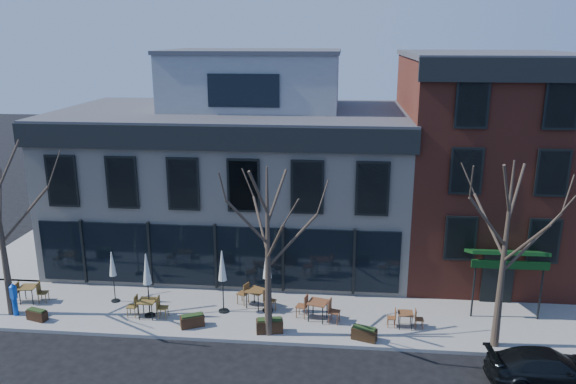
# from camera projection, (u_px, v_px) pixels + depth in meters

# --- Properties ---
(ground) EXTENTS (120.00, 120.00, 0.00)m
(ground) POSITION_uv_depth(u_px,v_px,m) (218.00, 292.00, 27.08)
(ground) COLOR black
(ground) RESTS_ON ground
(sidewalk_front) EXTENTS (33.50, 4.70, 0.15)m
(sidewalk_front) POSITION_uv_depth(u_px,v_px,m) (279.00, 315.00, 24.70)
(sidewalk_front) COLOR gray
(sidewalk_front) RESTS_ON ground
(sidewalk_side) EXTENTS (4.50, 12.00, 0.15)m
(sidewalk_side) POSITION_uv_depth(u_px,v_px,m) (56.00, 240.00, 33.85)
(sidewalk_side) COLOR gray
(sidewalk_side) RESTS_ON ground
(corner_building) EXTENTS (18.39, 10.39, 11.10)m
(corner_building) POSITION_uv_depth(u_px,v_px,m) (236.00, 173.00, 30.66)
(corner_building) COLOR beige
(corner_building) RESTS_ON ground
(red_brick_building) EXTENTS (8.20, 11.78, 11.18)m
(red_brick_building) POSITION_uv_depth(u_px,v_px,m) (480.00, 162.00, 29.14)
(red_brick_building) COLOR brown
(red_brick_building) RESTS_ON ground
(tree_corner) EXTENTS (3.93, 3.98, 7.92)m
(tree_corner) POSITION_uv_depth(u_px,v_px,m) (0.00, 225.00, 23.65)
(tree_corner) COLOR #382B21
(tree_corner) RESTS_ON sidewalk_front
(tree_mid) EXTENTS (3.50, 3.55, 7.04)m
(tree_mid) POSITION_uv_depth(u_px,v_px,m) (268.00, 251.00, 22.04)
(tree_mid) COLOR #382B21
(tree_mid) RESTS_ON sidewalk_front
(tree_right) EXTENTS (3.72, 3.77, 7.48)m
(tree_right) POSITION_uv_depth(u_px,v_px,m) (504.00, 254.00, 21.15)
(tree_right) COLOR #382B21
(tree_right) RESTS_ON sidewalk_front
(parked_sedan) EXTENTS (4.36, 2.01, 1.23)m
(parked_sedan) POSITION_uv_depth(u_px,v_px,m) (548.00, 368.00, 19.84)
(parked_sedan) COLOR black
(parked_sedan) RESTS_ON ground
(call_box) EXTENTS (0.31, 0.30, 1.49)m
(call_box) POSITION_uv_depth(u_px,v_px,m) (14.00, 298.00, 24.37)
(call_box) COLOR #0D42AF
(call_box) RESTS_ON sidewalk_front
(cafe_set_0) EXTENTS (1.81, 0.79, 0.94)m
(cafe_set_0) POSITION_uv_depth(u_px,v_px,m) (28.00, 292.00, 25.66)
(cafe_set_0) COLOR brown
(cafe_set_0) RESTS_ON sidewalk_front
(cafe_set_2) EXTENTS (1.82, 0.73, 0.96)m
(cafe_set_2) POSITION_uv_depth(u_px,v_px,m) (147.00, 306.00, 24.28)
(cafe_set_2) COLOR brown
(cafe_set_2) RESTS_ON sidewalk_front
(cafe_set_3) EXTENTS (1.97, 1.26, 1.03)m
(cafe_set_3) POSITION_uv_depth(u_px,v_px,m) (256.00, 296.00, 25.14)
(cafe_set_3) COLOR brown
(cafe_set_3) RESTS_ON sidewalk_front
(cafe_set_4) EXTENTS (2.02, 0.99, 1.04)m
(cafe_set_4) POSITION_uv_depth(u_px,v_px,m) (318.00, 308.00, 24.03)
(cafe_set_4) COLOR brown
(cafe_set_4) RESTS_ON sidewalk_front
(cafe_set_5) EXTENTS (1.54, 0.62, 0.81)m
(cafe_set_5) POSITION_uv_depth(u_px,v_px,m) (405.00, 318.00, 23.44)
(cafe_set_5) COLOR brown
(cafe_set_5) RESTS_ON sidewalk_front
(umbrella_0) EXTENTS (0.39, 0.39, 2.44)m
(umbrella_0) POSITION_uv_depth(u_px,v_px,m) (112.00, 267.00, 25.39)
(umbrella_0) COLOR black
(umbrella_0) RESTS_ON sidewalk_front
(umbrella_1) EXTENTS (0.46, 0.46, 2.90)m
(umbrella_1) POSITION_uv_depth(u_px,v_px,m) (147.00, 272.00, 23.95)
(umbrella_1) COLOR black
(umbrella_1) RESTS_ON sidewalk_front
(umbrella_2) EXTENTS (0.46, 0.46, 2.88)m
(umbrella_2) POSITION_uv_depth(u_px,v_px,m) (222.00, 269.00, 24.34)
(umbrella_2) COLOR black
(umbrella_2) RESTS_ON sidewalk_front
(umbrella_3) EXTENTS (0.49, 0.49, 3.03)m
(umbrella_3) POSITION_uv_depth(u_px,v_px,m) (267.00, 266.00, 24.36)
(umbrella_3) COLOR black
(umbrella_3) RESTS_ON sidewalk_front
(planter_0) EXTENTS (0.95, 0.58, 0.50)m
(planter_0) POSITION_uv_depth(u_px,v_px,m) (37.00, 315.00, 24.08)
(planter_0) COLOR black
(planter_0) RESTS_ON sidewalk_front
(planter_1) EXTENTS (1.06, 0.77, 0.55)m
(planter_1) POSITION_uv_depth(u_px,v_px,m) (192.00, 321.00, 23.53)
(planter_1) COLOR #331E11
(planter_1) RESTS_ON sidewalk_front
(planter_2) EXTENTS (1.16, 0.64, 0.61)m
(planter_2) POSITION_uv_depth(u_px,v_px,m) (270.00, 325.00, 23.07)
(planter_2) COLOR #311E10
(planter_2) RESTS_ON sidewalk_front
(planter_3) EXTENTS (1.07, 0.69, 0.56)m
(planter_3) POSITION_uv_depth(u_px,v_px,m) (364.00, 333.00, 22.51)
(planter_3) COLOR black
(planter_3) RESTS_ON sidewalk_front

